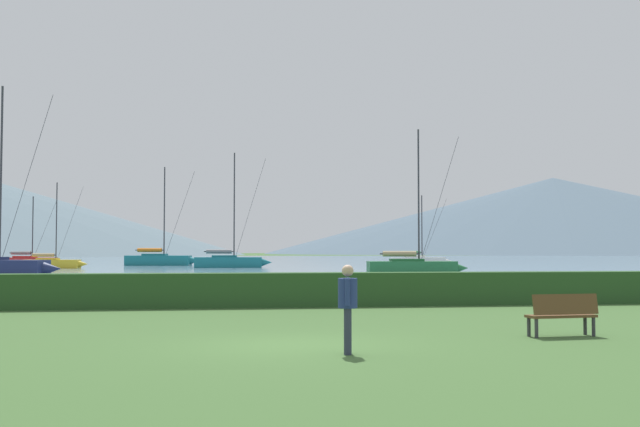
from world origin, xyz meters
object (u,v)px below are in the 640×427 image
Objects in this scene: park_bench_under_tree at (563,313)px; person_standing_walker at (348,301)px; sailboat_slip_6 at (52,263)px; sailboat_slip_0 at (413,266)px; sailboat_slip_3 at (159,259)px; sailboat_slip_5 at (29,261)px; sailboat_slip_2 at (418,260)px; sailboat_slip_11 at (229,261)px.

person_standing_walker reaches higher than park_bench_under_tree.
sailboat_slip_6 is 5.51× the size of person_standing_walker.
sailboat_slip_3 reaches higher than sailboat_slip_0.
sailboat_slip_5 is 5.12× the size of person_standing_walker.
sailboat_slip_5 is (-47.52, 4.08, -0.01)m from sailboat_slip_2.
person_standing_walker is (-24.39, -81.84, 0.34)m from sailboat_slip_2.
sailboat_slip_0 is 1.29× the size of sailboat_slip_2.
sailboat_slip_11 is 7.87× the size of park_bench_under_tree.
sailboat_slip_3 is 87.42m from person_standing_walker.
sailboat_slip_2 is 43.44m from sailboat_slip_6.
sailboat_slip_0 is 54.86m from sailboat_slip_5.
sailboat_slip_11 is 7.71× the size of person_standing_walker.
sailboat_slip_6 is 18.67m from sailboat_slip_11.
sailboat_slip_0 is 0.89× the size of sailboat_slip_11.
sailboat_slip_3 is 15.54m from sailboat_slip_5.
park_bench_under_tree is (-8.37, -43.02, -0.13)m from sailboat_slip_0.
sailboat_slip_11 is 73.50m from person_standing_walker.
sailboat_slip_3 is (-21.28, 41.87, 0.11)m from sailboat_slip_0.
sailboat_slip_0 is at bearing -30.46° from sailboat_slip_5.
sailboat_slip_5 reaches higher than person_standing_walker.
sailboat_slip_0 is at bearing -99.34° from sailboat_slip_2.
sailboat_slip_2 is 47.69m from sailboat_slip_5.
sailboat_slip_11 is at bearing -10.21° from sailboat_slip_5.
sailboat_slip_2 is 85.39m from person_standing_walker.
person_standing_walker is at bearing -57.49° from sailboat_slip_5.
person_standing_walker is at bearing -99.59° from sailboat_slip_2.
sailboat_slip_0 is 46.97m from sailboat_slip_3.
sailboat_slip_6 is 0.72× the size of sailboat_slip_11.
sailboat_slip_5 is 26.76m from sailboat_slip_11.
sailboat_slip_0 is 41.96m from sailboat_slip_6.
park_bench_under_tree is (28.41, -83.72, -0.09)m from sailboat_slip_5.
sailboat_slip_5 is 88.41m from park_bench_under_tree.
sailboat_slip_6 is at bearing -160.83° from sailboat_slip_2.
sailboat_slip_11 is (8.21, -13.59, -0.05)m from sailboat_slip_3.
sailboat_slip_11 reaches higher than sailboat_slip_0.
sailboat_slip_6 is (-10.45, -14.41, -0.21)m from sailboat_slip_3.
sailboat_slip_5 is at bearing 103.02° from park_bench_under_tree.
sailboat_slip_3 is at bearing 177.68° from sailboat_slip_2.
park_bench_under_tree is at bearing -53.81° from sailboat_slip_5.
sailboat_slip_5 is at bearing 155.89° from sailboat_slip_11.
sailboat_slip_3 is at bearing 122.57° from sailboat_slip_0.
sailboat_slip_6 is at bearing 102.61° from park_bench_under_tree.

